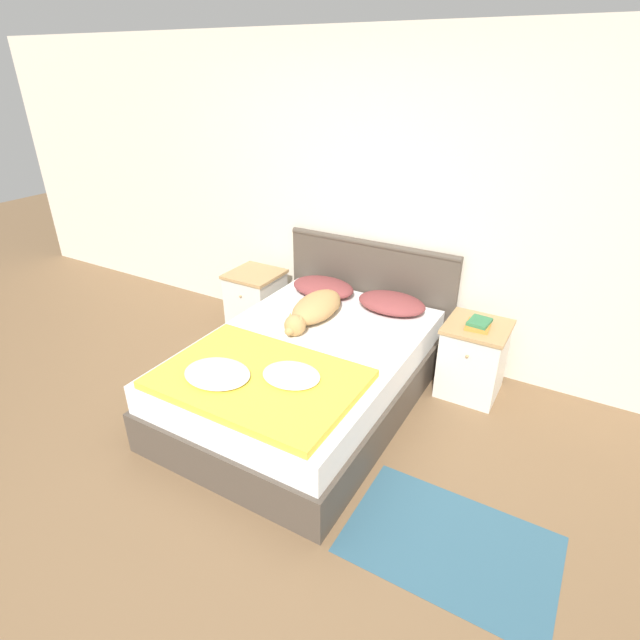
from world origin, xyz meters
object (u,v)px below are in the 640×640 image
(pillow_left, at_px, (323,287))
(nightstand_right, at_px, (473,359))
(nightstand_left, at_px, (256,301))
(book_stack, at_px, (479,324))
(bed, at_px, (306,374))
(pillow_right, at_px, (392,303))
(dog, at_px, (315,309))

(pillow_left, bearing_deg, nightstand_right, -1.81)
(nightstand_left, relative_size, book_stack, 2.73)
(bed, height_order, book_stack, book_stack)
(nightstand_left, bearing_deg, nightstand_right, 0.00)
(nightstand_right, distance_m, pillow_left, 1.37)
(bed, relative_size, nightstand_right, 3.58)
(book_stack, bearing_deg, pillow_right, 174.47)
(bed, distance_m, nightstand_left, 1.28)
(pillow_left, distance_m, book_stack, 1.35)
(pillow_right, bearing_deg, nightstand_right, -3.45)
(dog, xyz_separation_m, book_stack, (1.16, 0.38, 0.00))
(nightstand_right, relative_size, pillow_right, 1.05)
(nightstand_right, distance_m, dog, 1.26)
(nightstand_left, bearing_deg, pillow_right, 1.81)
(nightstand_left, height_order, book_stack, book_stack)
(bed, relative_size, pillow_right, 3.75)
(nightstand_left, height_order, pillow_left, pillow_left)
(nightstand_right, distance_m, pillow_right, 0.76)
(pillow_left, bearing_deg, nightstand_left, -176.55)
(bed, distance_m, book_stack, 1.31)
(pillow_right, bearing_deg, dog, -135.53)
(nightstand_right, xyz_separation_m, pillow_right, (-0.70, 0.04, 0.28))
(bed, distance_m, dog, 0.52)
(dog, distance_m, book_stack, 1.22)
(bed, distance_m, pillow_right, 0.93)
(pillow_left, distance_m, pillow_right, 0.63)
(nightstand_left, relative_size, dog, 0.74)
(nightstand_right, distance_m, book_stack, 0.31)
(bed, height_order, nightstand_right, nightstand_right)
(bed, xyz_separation_m, pillow_right, (0.32, 0.81, 0.33))
(pillow_left, relative_size, pillow_right, 1.00)
(pillow_left, distance_m, dog, 0.48)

